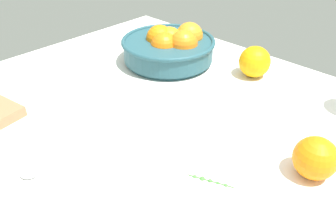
{
  "coord_description": "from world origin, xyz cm",
  "views": [
    {
      "loc": [
        42.08,
        -45.16,
        45.47
      ],
      "look_at": [
        -2.34,
        0.91,
        4.83
      ],
      "focal_mm": 37.31,
      "sensor_mm": 36.0,
      "label": 1
    }
  ],
  "objects_px": {
    "loose_orange_0": "(315,158)",
    "loose_orange_1": "(255,62)",
    "fruit_bowl": "(170,47)",
    "spoon": "(42,177)"
  },
  "relations": [
    {
      "from": "spoon",
      "to": "fruit_bowl",
      "type": "bearing_deg",
      "value": 108.6
    },
    {
      "from": "loose_orange_1",
      "to": "loose_orange_0",
      "type": "bearing_deg",
      "value": -42.16
    },
    {
      "from": "loose_orange_0",
      "to": "loose_orange_1",
      "type": "xyz_separation_m",
      "value": [
        -0.29,
        0.26,
        0.0
      ]
    },
    {
      "from": "fruit_bowl",
      "to": "loose_orange_0",
      "type": "distance_m",
      "value": 0.55
    },
    {
      "from": "loose_orange_1",
      "to": "fruit_bowl",
      "type": "bearing_deg",
      "value": -157.43
    },
    {
      "from": "fruit_bowl",
      "to": "loose_orange_0",
      "type": "bearing_deg",
      "value": -17.95
    },
    {
      "from": "loose_orange_1",
      "to": "spoon",
      "type": "xyz_separation_m",
      "value": [
        -0.05,
        -0.62,
        -0.04
      ]
    },
    {
      "from": "loose_orange_0",
      "to": "fruit_bowl",
      "type": "bearing_deg",
      "value": 162.05
    },
    {
      "from": "fruit_bowl",
      "to": "loose_orange_0",
      "type": "height_order",
      "value": "fruit_bowl"
    },
    {
      "from": "spoon",
      "to": "loose_orange_0",
      "type": "bearing_deg",
      "value": 45.4
    }
  ]
}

